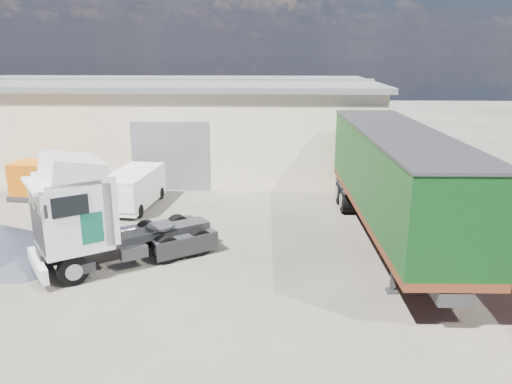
{
  "coord_description": "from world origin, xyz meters",
  "views": [
    {
      "loc": [
        3.42,
        -15.03,
        7.04
      ],
      "look_at": [
        2.7,
        3.0,
        1.93
      ],
      "focal_mm": 35.0,
      "sensor_mm": 36.0,
      "label": 1
    }
  ],
  "objects_px": {
    "box_trailer": "(395,175)",
    "panel_van": "(132,190)",
    "tractor_unit": "(96,219)",
    "orange_skip": "(43,183)"
  },
  "relations": [
    {
      "from": "box_trailer",
      "to": "tractor_unit",
      "type": "bearing_deg",
      "value": -166.8
    },
    {
      "from": "tractor_unit",
      "to": "orange_skip",
      "type": "height_order",
      "value": "tractor_unit"
    },
    {
      "from": "panel_van",
      "to": "orange_skip",
      "type": "xyz_separation_m",
      "value": [
        -4.84,
        1.42,
        -0.09
      ]
    },
    {
      "from": "box_trailer",
      "to": "orange_skip",
      "type": "height_order",
      "value": "box_trailer"
    },
    {
      "from": "box_trailer",
      "to": "orange_skip",
      "type": "relative_size",
      "value": 4.19
    },
    {
      "from": "tractor_unit",
      "to": "orange_skip",
      "type": "distance_m",
      "value": 9.65
    },
    {
      "from": "box_trailer",
      "to": "orange_skip",
      "type": "xyz_separation_m",
      "value": [
        -15.84,
        5.19,
        -1.82
      ]
    },
    {
      "from": "box_trailer",
      "to": "panel_van",
      "type": "distance_m",
      "value": 11.76
    },
    {
      "from": "orange_skip",
      "to": "panel_van",
      "type": "bearing_deg",
      "value": -10.4
    },
    {
      "from": "tractor_unit",
      "to": "panel_van",
      "type": "relative_size",
      "value": 1.4
    }
  ]
}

